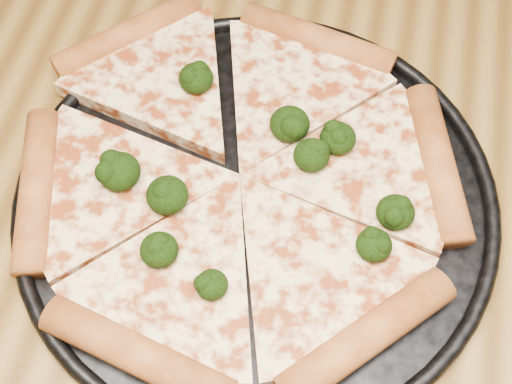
# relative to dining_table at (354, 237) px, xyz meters

# --- Properties ---
(dining_table) EXTENTS (1.20, 0.90, 0.75)m
(dining_table) POSITION_rel_dining_table_xyz_m (0.00, 0.00, 0.00)
(dining_table) COLOR olive
(dining_table) RESTS_ON ground
(pizza_pan) EXTENTS (0.40, 0.40, 0.02)m
(pizza_pan) POSITION_rel_dining_table_xyz_m (-0.09, -0.03, 0.10)
(pizza_pan) COLOR black
(pizza_pan) RESTS_ON dining_table
(pizza) EXTENTS (0.39, 0.39, 0.03)m
(pizza) POSITION_rel_dining_table_xyz_m (-0.11, -0.02, 0.11)
(pizza) COLOR #FFDA9C
(pizza) RESTS_ON pizza_pan
(broccoli_florets) EXTENTS (0.25, 0.21, 0.03)m
(broccoli_florets) POSITION_rel_dining_table_xyz_m (-0.10, -0.02, 0.12)
(broccoli_florets) COLOR black
(broccoli_florets) RESTS_ON pizza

